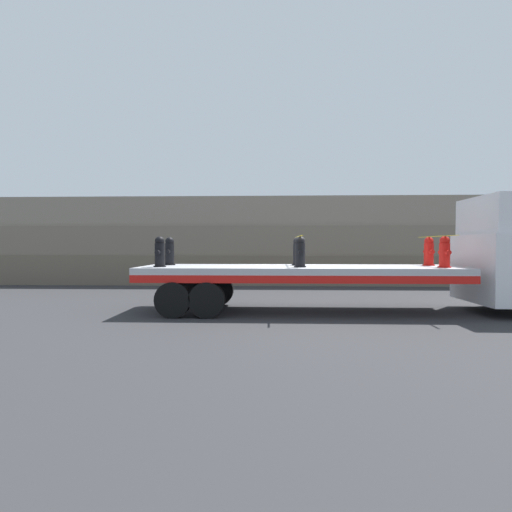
# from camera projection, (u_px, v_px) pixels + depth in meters

# --- Properties ---
(ground_plane) EXTENTS (120.00, 120.00, 0.00)m
(ground_plane) POSITION_uv_depth(u_px,v_px,m) (299.00, 311.00, 11.29)
(ground_plane) COLOR #2D2D30
(rock_cliff) EXTENTS (60.00, 3.30, 4.18)m
(rock_cliff) POSITION_uv_depth(u_px,v_px,m) (287.00, 241.00, 19.88)
(rock_cliff) COLOR #665B4C
(rock_cliff) RESTS_ON ground_plane
(flatbed_trailer) EXTENTS (8.84, 2.52, 1.28)m
(flatbed_trailer) POSITION_uv_depth(u_px,v_px,m) (278.00, 275.00, 11.28)
(flatbed_trailer) COLOR #B2B2B7
(flatbed_trailer) RESTS_ON ground_plane
(fire_hydrant_black_near_0) EXTENTS (0.34, 0.57, 0.83)m
(fire_hydrant_black_near_0) POSITION_uv_depth(u_px,v_px,m) (160.00, 252.00, 10.86)
(fire_hydrant_black_near_0) COLOR black
(fire_hydrant_black_near_0) RESTS_ON flatbed_trailer
(fire_hydrant_black_far_0) EXTENTS (0.34, 0.57, 0.83)m
(fire_hydrant_black_far_0) POSITION_uv_depth(u_px,v_px,m) (170.00, 252.00, 11.92)
(fire_hydrant_black_far_0) COLOR black
(fire_hydrant_black_far_0) RESTS_ON flatbed_trailer
(fire_hydrant_black_near_1) EXTENTS (0.34, 0.57, 0.83)m
(fire_hydrant_black_near_1) POSITION_uv_depth(u_px,v_px,m) (300.00, 252.00, 10.71)
(fire_hydrant_black_near_1) COLOR black
(fire_hydrant_black_near_1) RESTS_ON flatbed_trailer
(fire_hydrant_black_far_1) EXTENTS (0.34, 0.57, 0.83)m
(fire_hydrant_black_far_1) POSITION_uv_depth(u_px,v_px,m) (298.00, 252.00, 11.77)
(fire_hydrant_black_far_1) COLOR black
(fire_hydrant_black_far_1) RESTS_ON flatbed_trailer
(fire_hydrant_red_near_2) EXTENTS (0.34, 0.57, 0.83)m
(fire_hydrant_red_near_2) POSITION_uv_depth(u_px,v_px,m) (445.00, 252.00, 10.56)
(fire_hydrant_red_near_2) COLOR red
(fire_hydrant_red_near_2) RESTS_ON flatbed_trailer
(fire_hydrant_red_far_2) EXTENTS (0.34, 0.57, 0.83)m
(fire_hydrant_red_far_2) POSITION_uv_depth(u_px,v_px,m) (429.00, 252.00, 11.62)
(fire_hydrant_red_far_2) COLOR red
(fire_hydrant_red_far_2) RESTS_ON flatbed_trailer
(cargo_strap_rear) EXTENTS (0.05, 2.61, 0.01)m
(cargo_strap_rear) POSITION_uv_depth(u_px,v_px,m) (299.00, 236.00, 11.23)
(cargo_strap_rear) COLOR yellow
(cargo_strap_rear) RESTS_ON fire_hydrant_black_near_1
(cargo_strap_middle) EXTENTS (0.05, 2.61, 0.01)m
(cargo_strap_middle) POSITION_uv_depth(u_px,v_px,m) (437.00, 236.00, 11.08)
(cargo_strap_middle) COLOR yellow
(cargo_strap_middle) RESTS_ON fire_hydrant_red_near_2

